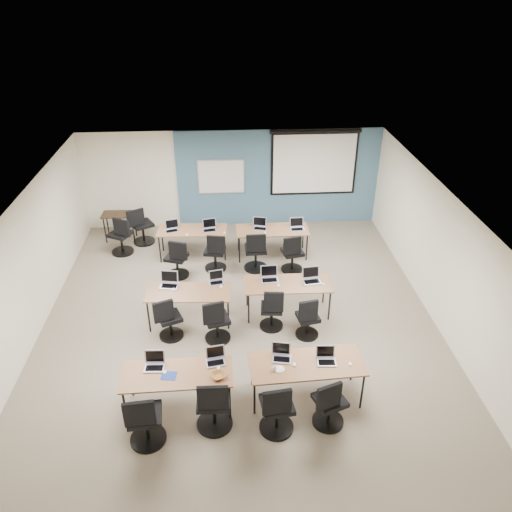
{
  "coord_description": "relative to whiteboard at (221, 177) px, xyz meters",
  "views": [
    {
      "loc": [
        -0.21,
        -8.29,
        6.32
      ],
      "look_at": [
        0.37,
        0.4,
        1.28
      ],
      "focal_mm": 35.0,
      "sensor_mm": 36.0,
      "label": 1
    }
  ],
  "objects": [
    {
      "name": "laptop_0",
      "position": [
        -1.14,
        -6.52,
        -0.66
      ],
      "size": [
        0.32,
        0.28,
        0.25
      ],
      "rotation": [
        0.0,
        0.0,
        -0.05
      ],
      "color": "#ABABB3",
      "rests_on": "training_table_front_left"
    },
    {
      "name": "blue_mousepad",
      "position": [
        -0.9,
        -6.76,
        -0.72
      ],
      "size": [
        0.26,
        0.23,
        0.01
      ],
      "primitive_type": "cube",
      "rotation": [
        0.0,
        0.0,
        -0.12
      ],
      "color": "navy",
      "rests_on": "training_table_front_left"
    },
    {
      "name": "wall_right",
      "position": [
        4.3,
        -4.43,
        -0.1
      ],
      "size": [
        0.04,
        9.0,
        2.7
      ],
      "primitive_type": "cube",
      "color": "beige",
      "rests_on": "ground"
    },
    {
      "name": "mouse_7",
      "position": [
        2.03,
        -4.33,
        -0.71
      ],
      "size": [
        0.08,
        0.11,
        0.03
      ],
      "primitive_type": "ellipsoid",
      "rotation": [
        0.0,
        0.0,
        0.24
      ],
      "color": "white",
      "rests_on": "training_table_mid_right"
    },
    {
      "name": "mouse_0",
      "position": [
        -0.97,
        -6.69,
        -0.71
      ],
      "size": [
        0.08,
        0.11,
        0.03
      ],
      "primitive_type": "ellipsoid",
      "rotation": [
        0.0,
        0.0,
        -0.28
      ],
      "color": "white",
      "rests_on": "training_table_front_left"
    },
    {
      "name": "laptop_10",
      "position": [
        0.92,
        -1.69,
        -0.66
      ],
      "size": [
        0.34,
        0.29,
        0.26
      ],
      "rotation": [
        0.0,
        0.0,
        -0.26
      ],
      "color": "#B3B3BB",
      "rests_on": "training_table_back_right"
    },
    {
      "name": "floor",
      "position": [
        0.3,
        -4.43,
        -1.45
      ],
      "size": [
        8.0,
        9.0,
        0.02
      ],
      "primitive_type": "cube",
      "color": "#6B6354",
      "rests_on": "ground"
    },
    {
      "name": "training_table_front_right",
      "position": [
        1.33,
        -6.62,
        -0.76
      ],
      "size": [
        1.87,
        0.78,
        0.73
      ],
      "rotation": [
        0.0,
        0.0,
        0.05
      ],
      "color": "#A06F35",
      "rests_on": "floor"
    },
    {
      "name": "laptop_9",
      "position": [
        -0.32,
        -1.7,
        -0.66
      ],
      "size": [
        0.34,
        0.29,
        0.26
      ],
      "rotation": [
        0.0,
        0.0,
        0.21
      ],
      "color": "#AAAAAF",
      "rests_on": "training_table_back_left"
    },
    {
      "name": "training_table_front_left",
      "position": [
        -0.77,
        -6.71,
        -0.77
      ],
      "size": [
        1.76,
        0.73,
        0.73
      ],
      "rotation": [
        0.0,
        0.0,
        0.02
      ],
      "color": "brown",
      "rests_on": "floor"
    },
    {
      "name": "laptop_7",
      "position": [
        1.8,
        -4.16,
        -0.65
      ],
      "size": [
        0.36,
        0.31,
        0.27
      ],
      "rotation": [
        0.0,
        0.0,
        0.12
      ],
      "color": "silver",
      "rests_on": "training_table_mid_right"
    },
    {
      "name": "spare_chair_b",
      "position": [
        -2.55,
        -1.45,
        -1.02
      ],
      "size": [
        0.61,
        0.56,
        1.03
      ],
      "rotation": [
        0.0,
        0.0,
        -0.47
      ],
      "color": "black",
      "rests_on": "floor"
    },
    {
      "name": "task_chair_7",
      "position": [
        1.61,
        -5.06,
        -1.06
      ],
      "size": [
        0.46,
        0.46,
        0.94
      ],
      "rotation": [
        0.0,
        0.0,
        0.18
      ],
      "color": "black",
      "rests_on": "floor"
    },
    {
      "name": "projector_screen",
      "position": [
        2.5,
        -0.02,
        0.44
      ],
      "size": [
        2.4,
        0.1,
        1.82
      ],
      "color": "black",
      "rests_on": "wall_back"
    },
    {
      "name": "snack_plate",
      "position": [
        0.87,
        -6.74,
        -0.71
      ],
      "size": [
        0.21,
        0.21,
        0.01
      ],
      "primitive_type": "cylinder",
      "rotation": [
        0.0,
        0.0,
        0.31
      ],
      "color": "white",
      "rests_on": "training_table_front_right"
    },
    {
      "name": "task_chair_6",
      "position": [
        0.94,
        -4.75,
        -1.05
      ],
      "size": [
        0.48,
        0.48,
        0.96
      ],
      "rotation": [
        0.0,
        0.0,
        -0.09
      ],
      "color": "black",
      "rests_on": "floor"
    },
    {
      "name": "mouse_9",
      "position": [
        0.04,
        -1.91,
        -0.71
      ],
      "size": [
        0.08,
        0.11,
        0.03
      ],
      "primitive_type": "ellipsoid",
      "rotation": [
        0.0,
        0.0,
        -0.3
      ],
      "color": "white",
      "rests_on": "training_table_back_left"
    },
    {
      "name": "task_chair_4",
      "position": [
        -1.08,
        -4.92,
        -1.05
      ],
      "size": [
        0.51,
        0.48,
        0.96
      ],
      "rotation": [
        0.0,
        0.0,
        0.39
      ],
      "color": "black",
      "rests_on": "floor"
    },
    {
      "name": "training_table_mid_right",
      "position": [
        1.31,
        -4.23,
        -0.77
      ],
      "size": [
        1.77,
        0.74,
        0.73
      ],
      "rotation": [
        0.0,
        0.0,
        -0.02
      ],
      "color": "#A17146",
      "rests_on": "floor"
    },
    {
      "name": "mouse_6",
      "position": [
        1.11,
        -4.32,
        -0.71
      ],
      "size": [
        0.07,
        0.11,
        0.04
      ],
      "primitive_type": "ellipsoid",
      "rotation": [
        0.0,
        0.0,
        0.11
      ],
      "color": "white",
      "rests_on": "training_table_mid_right"
    },
    {
      "name": "mouse_8",
      "position": [
        -0.86,
        -1.95,
        -0.71
      ],
      "size": [
        0.07,
        0.1,
        0.03
      ],
      "primitive_type": "ellipsoid",
      "rotation": [
        0.0,
        0.0,
        -0.14
      ],
      "color": "white",
      "rests_on": "training_table_back_left"
    },
    {
      "name": "task_chair_9",
      "position": [
        -0.19,
        -2.41,
        -1.04
      ],
      "size": [
        0.52,
        0.52,
        1.0
      ],
      "rotation": [
        0.0,
        0.0,
        -0.19
      ],
      "color": "black",
      "rests_on": "floor"
    },
    {
      "name": "snack_bowl",
      "position": [
        -0.11,
        -6.84,
        -0.69
      ],
      "size": [
        0.31,
        0.31,
        0.06
      ],
      "primitive_type": "imported",
      "rotation": [
        0.0,
        0.0,
        0.4
      ],
      "color": "brown",
      "rests_on": "training_table_front_left"
    },
    {
      "name": "mouse_5",
      "position": [
        -0.06,
        -4.28,
        -0.71
      ],
      "size": [
        0.09,
        0.11,
        0.04
      ],
      "primitive_type": "ellipsoid",
      "rotation": [
        0.0,
        0.0,
        -0.3
      ],
      "color": "white",
      "rests_on": "training_table_mid_left"
    },
    {
      "name": "task_chair_1",
      "position": [
        -0.2,
        -7.2,
        -1.01
      ],
      "size": [
        0.57,
        0.57,
        1.05
      ],
      "rotation": [
        0.0,
        0.0,
        -0.02
      ],
      "color": "black",
      "rests_on": "floor"
    },
    {
      "name": "wall_front",
      "position": [
        0.3,
        -8.93,
        -0.1
      ],
      "size": [
        8.0,
        0.04,
        2.7
      ],
      "primitive_type": "cube",
      "color": "beige",
      "rests_on": "ground"
    },
    {
      "name": "training_table_back_left",
      "position": [
        -0.75,
        -1.68,
        -0.77
      ],
      "size": [
        1.71,
        0.71,
        0.73
      ],
      "rotation": [
        0.0,
        0.0,
        -0.06
      ],
      "color": "olive",
      "rests_on": "floor"
    },
    {
      "name": "laptop_5",
      "position": [
        -0.15,
        -4.08,
        -0.66
      ],
      "size": [
        0.3,
        0.25,
        0.23
      ],
      "rotation": [
        0.0,
        0.0,
        0.21
      ],
      "color": "#AEAEAE",
      "rests_on": "training_table_mid_left"
    },
    {
      "name": "mouse_4",
      "position": [
        -1.01,
        -4.32,
        -0.71
      ],
      "size": [
        0.07,
        0.11,
        0.04
      ],
      "primitive_type": "ellipsoid",
      "rotation": [
        0.0,
        0.0,
        -0.02
      ],
      "color": "white",
      "rests_on": "training_table_mid_left"
    },
    {
      "name": "wall_back",
      "position": [
        0.3,
        0.07,
        -0.1
      ],
      "size": [
        8.0,
        0.04,
        2.7
      ],
      "primitive_type": "cube",
      "color": "beige",
      "rests_on": "ground"
    },
    {
      "name": "task_chair_3",
      "position": [
        1.59,
        -7.26,
        -1.04
      ],
      "size": [
        0.53,
        0.51,
        0.99
      ],
      "rotation": [
        0.0,
        0.0,
        0.36
      ],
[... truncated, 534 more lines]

